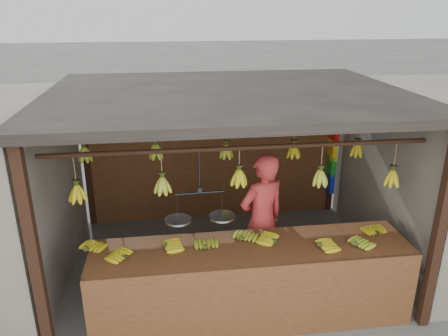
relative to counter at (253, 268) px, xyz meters
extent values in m
plane|color=#5B5B57|center=(-0.11, 1.23, -0.71)|extent=(80.00, 80.00, 0.00)
cube|color=black|center=(-2.11, -0.27, 0.44)|extent=(0.10, 0.10, 2.30)
cube|color=black|center=(1.89, -0.27, 0.44)|extent=(0.10, 0.10, 2.30)
cube|color=black|center=(-2.11, 2.73, 0.44)|extent=(0.10, 0.10, 2.30)
cube|color=black|center=(1.89, 2.73, 0.44)|extent=(0.10, 0.10, 2.30)
cube|color=black|center=(-0.11, 1.23, 1.64)|extent=(4.30, 3.30, 0.10)
cylinder|color=black|center=(-0.11, 0.23, 1.29)|extent=(4.00, 0.05, 0.05)
cylinder|color=black|center=(-0.11, 1.23, 1.29)|extent=(4.00, 0.05, 0.05)
cylinder|color=black|center=(-0.11, 2.23, 1.29)|extent=(4.00, 0.05, 0.05)
cube|color=#59321A|center=(-0.11, 2.73, 0.19)|extent=(4.00, 0.06, 1.80)
cube|color=#59321A|center=(0.01, 0.13, 0.15)|extent=(3.49, 0.77, 0.08)
cube|color=#59321A|center=(0.01, -0.26, -0.26)|extent=(3.49, 0.04, 0.90)
cube|color=black|center=(-1.64, -0.21, -0.30)|extent=(0.07, 0.07, 0.82)
cube|color=black|center=(1.65, -0.21, -0.30)|extent=(0.07, 0.07, 0.82)
cube|color=black|center=(-1.64, 0.47, -0.30)|extent=(0.07, 0.07, 0.82)
cube|color=black|center=(1.65, 0.47, -0.30)|extent=(0.07, 0.07, 0.82)
ellipsoid|color=#B4A013|center=(-1.73, 0.24, 0.22)|extent=(0.27, 0.30, 0.06)
ellipsoid|color=#B4A013|center=(-1.33, 0.05, 0.22)|extent=(0.30, 0.28, 0.06)
ellipsoid|color=#B4A013|center=(-0.93, 0.20, 0.22)|extent=(0.27, 0.22, 0.06)
ellipsoid|color=#92A523|center=(-0.48, 0.12, 0.22)|extent=(0.18, 0.24, 0.06)
ellipsoid|color=#92A523|center=(-0.07, 0.24, 0.22)|extent=(0.28, 0.30, 0.06)
ellipsoid|color=#B4A013|center=(0.27, 0.17, 0.22)|extent=(0.30, 0.28, 0.06)
ellipsoid|color=#B4A013|center=(0.73, -0.02, 0.22)|extent=(0.26, 0.21, 0.06)
ellipsoid|color=#92A523|center=(1.12, -0.05, 0.22)|extent=(0.30, 0.28, 0.06)
ellipsoid|color=#B4A013|center=(1.48, 0.17, 0.22)|extent=(0.22, 0.27, 0.06)
ellipsoid|color=#B4A013|center=(-1.77, 0.25, 0.87)|extent=(0.16, 0.16, 0.28)
ellipsoid|color=#92A523|center=(-0.92, 0.27, 0.91)|extent=(0.16, 0.16, 0.28)
ellipsoid|color=#B4A013|center=(-0.12, 0.26, 0.95)|extent=(0.16, 0.16, 0.28)
ellipsoid|color=#92A523|center=(0.77, 0.26, 0.90)|extent=(0.16, 0.16, 0.28)
ellipsoid|color=#B4A013|center=(1.59, 0.24, 0.86)|extent=(0.16, 0.16, 0.28)
ellipsoid|color=#92A523|center=(-1.85, 1.25, 0.95)|extent=(0.16, 0.16, 0.28)
ellipsoid|color=#92A523|center=(-1.00, 1.24, 0.96)|extent=(0.16, 0.16, 0.28)
ellipsoid|color=#92A523|center=(-0.11, 1.27, 0.91)|extent=(0.16, 0.16, 0.28)
ellipsoid|color=#B4A013|center=(0.74, 1.18, 0.91)|extent=(0.16, 0.16, 0.28)
ellipsoid|color=#B4A013|center=(1.59, 1.18, 0.89)|extent=(0.16, 0.16, 0.28)
ellipsoid|color=#B4A013|center=(-1.76, 2.20, 0.91)|extent=(0.16, 0.16, 0.28)
ellipsoid|color=#B4A013|center=(-0.97, 2.22, 0.94)|extent=(0.16, 0.16, 0.28)
ellipsoid|color=#B4A013|center=(-0.12, 2.21, 0.95)|extent=(0.16, 0.16, 0.28)
ellipsoid|color=#B4A013|center=(0.72, 2.24, 0.93)|extent=(0.16, 0.16, 0.28)
ellipsoid|color=#92A523|center=(1.58, 2.23, 0.97)|extent=(0.16, 0.16, 0.28)
cylinder|color=black|center=(-0.54, 0.23, 1.05)|extent=(0.02, 0.02, 0.47)
cylinder|color=black|center=(-0.54, 0.23, 0.82)|extent=(0.51, 0.04, 0.02)
cylinder|color=silver|center=(-0.78, 0.22, 0.52)|extent=(0.28, 0.28, 0.02)
cylinder|color=silver|center=(-0.31, 0.24, 0.52)|extent=(0.28, 0.28, 0.02)
imported|color=#BF3333|center=(0.26, 0.78, 0.16)|extent=(0.75, 0.63, 1.74)
cube|color=red|center=(1.83, 2.58, 0.77)|extent=(0.08, 0.26, 0.34)
cube|color=yellow|center=(1.83, 2.58, 0.43)|extent=(0.08, 0.26, 0.34)
cube|color=#199926|center=(1.83, 2.58, 0.15)|extent=(0.08, 0.26, 0.34)
cube|color=#1426BF|center=(1.83, 2.58, -0.14)|extent=(0.08, 0.26, 0.34)
camera|label=1|loc=(-0.85, -3.93, 2.65)|focal=35.00mm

